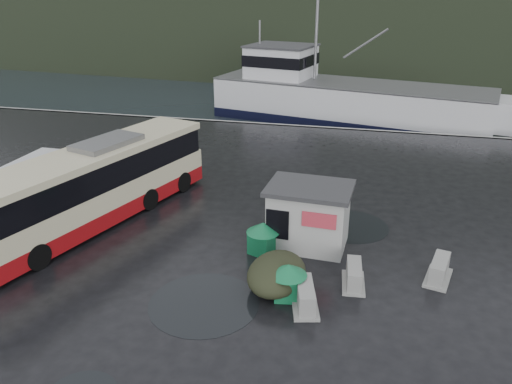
% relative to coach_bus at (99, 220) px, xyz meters
% --- Properties ---
extents(ground, '(160.00, 160.00, 0.00)m').
position_rel_coach_bus_xyz_m(ground, '(4.55, -1.37, 0.00)').
color(ground, black).
rests_on(ground, ground).
extents(harbor_water, '(300.00, 180.00, 0.02)m').
position_rel_coach_bus_xyz_m(harbor_water, '(4.55, 108.63, 0.00)').
color(harbor_water, black).
rests_on(harbor_water, ground).
extents(quay_edge, '(160.00, 0.60, 1.50)m').
position_rel_coach_bus_xyz_m(quay_edge, '(4.55, 18.63, 0.00)').
color(quay_edge, '#999993').
rests_on(quay_edge, ground).
extents(headland, '(780.00, 540.00, 570.00)m').
position_rel_coach_bus_xyz_m(headland, '(14.55, 248.63, 0.00)').
color(headland, black).
rests_on(headland, ground).
extents(coach_bus, '(6.86, 13.34, 3.67)m').
position_rel_coach_bus_xyz_m(coach_bus, '(0.00, 0.00, 0.00)').
color(coach_bus, beige).
rests_on(coach_bus, ground).
extents(white_van, '(2.38, 6.60, 2.75)m').
position_rel_coach_bus_xyz_m(white_van, '(-2.83, -1.14, 0.00)').
color(white_van, silver).
rests_on(white_van, ground).
extents(waste_bin_left, '(1.09, 1.09, 1.33)m').
position_rel_coach_bus_xyz_m(waste_bin_left, '(9.69, -4.11, 0.00)').
color(waste_bin_left, '#157644').
rests_on(waste_bin_left, ground).
extents(waste_bin_right, '(1.28, 1.28, 1.37)m').
position_rel_coach_bus_xyz_m(waste_bin_right, '(8.16, -1.23, 0.00)').
color(waste_bin_right, '#157644').
rests_on(waste_bin_right, ground).
extents(dome_tent, '(2.30, 3.06, 1.14)m').
position_rel_coach_bus_xyz_m(dome_tent, '(9.18, -3.58, 0.00)').
color(dome_tent, '#2A2F1C').
rests_on(dome_tent, ground).
extents(ticket_kiosk, '(3.60, 2.82, 2.69)m').
position_rel_coach_bus_xyz_m(ticket_kiosk, '(9.86, -0.12, 0.00)').
color(ticket_kiosk, '#BBBBB6').
rests_on(ticket_kiosk, ground).
extents(jersey_barrier_a, '(1.23, 1.88, 0.86)m').
position_rel_coach_bus_xyz_m(jersey_barrier_a, '(10.36, -4.54, 0.00)').
color(jersey_barrier_a, '#999993').
rests_on(jersey_barrier_a, ground).
extents(jersey_barrier_b, '(0.94, 1.69, 0.81)m').
position_rel_coach_bus_xyz_m(jersey_barrier_b, '(11.91, -2.78, 0.00)').
color(jersey_barrier_b, '#999993').
rests_on(jersey_barrier_b, ground).
extents(jersey_barrier_c, '(1.25, 1.85, 0.85)m').
position_rel_coach_bus_xyz_m(jersey_barrier_c, '(14.99, -1.70, 0.00)').
color(jersey_barrier_c, '#999993').
rests_on(jersey_barrier_c, ground).
extents(fishing_trawler, '(29.30, 12.48, 11.45)m').
position_rel_coach_bus_xyz_m(fishing_trawler, '(9.98, 26.05, 0.00)').
color(fishing_trawler, silver).
rests_on(fishing_trawler, ground).
extents(puddles, '(9.25, 14.74, 0.01)m').
position_rel_coach_bus_xyz_m(puddles, '(8.42, -3.09, 0.01)').
color(puddles, black).
rests_on(puddles, ground).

